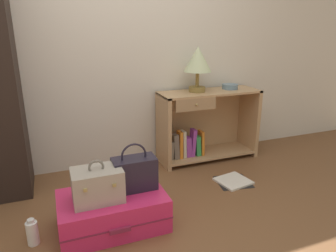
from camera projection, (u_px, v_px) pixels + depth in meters
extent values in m
plane|color=brown|center=(166.00, 248.00, 2.04)|extent=(9.00, 9.00, 0.00)
cube|color=silver|center=(111.00, 36.00, 2.98)|extent=(6.40, 0.10, 2.60)
cube|color=tan|center=(163.00, 131.00, 3.18)|extent=(0.04, 0.37, 0.75)
cube|color=tan|center=(249.00, 120.00, 3.53)|extent=(0.04, 0.37, 0.75)
cube|color=tan|center=(210.00, 92.00, 3.24)|extent=(1.07, 0.37, 0.02)
cube|color=tan|center=(207.00, 153.00, 3.45)|extent=(0.99, 0.37, 0.02)
cube|color=tan|center=(201.00, 121.00, 3.51)|extent=(0.99, 0.01, 0.73)
cube|color=#A68259|center=(196.00, 104.00, 3.03)|extent=(0.43, 0.02, 0.12)
sphere|color=#9E844C|center=(197.00, 105.00, 3.01)|extent=(0.02, 0.02, 0.02)
cube|color=#726659|center=(171.00, 150.00, 3.24)|extent=(0.05, 0.09, 0.20)
cube|color=#726659|center=(175.00, 146.00, 3.25)|extent=(0.07, 0.10, 0.27)
cube|color=orange|center=(180.00, 144.00, 3.26)|extent=(0.04, 0.11, 0.29)
cube|color=beige|center=(183.00, 144.00, 3.27)|extent=(0.04, 0.10, 0.29)
cube|color=purple|center=(188.00, 147.00, 3.30)|extent=(0.06, 0.09, 0.22)
cube|color=purple|center=(193.00, 142.00, 3.31)|extent=(0.06, 0.09, 0.30)
cube|color=green|center=(197.00, 145.00, 3.34)|extent=(0.06, 0.10, 0.22)
cube|color=orange|center=(201.00, 143.00, 3.35)|extent=(0.04, 0.11, 0.27)
cylinder|color=olive|center=(197.00, 89.00, 3.21)|extent=(0.17, 0.17, 0.05)
cylinder|color=olive|center=(197.00, 79.00, 3.17)|extent=(0.04, 0.04, 0.16)
cone|color=beige|center=(198.00, 59.00, 3.11)|extent=(0.28, 0.28, 0.25)
cylinder|color=slate|center=(230.00, 87.00, 3.34)|extent=(0.17, 0.17, 0.05)
cube|color=#DB2860|center=(113.00, 211.00, 2.24)|extent=(0.74, 0.46, 0.25)
cube|color=maroon|center=(113.00, 211.00, 2.24)|extent=(0.75, 0.47, 0.01)
cube|color=maroon|center=(120.00, 230.00, 2.02)|extent=(0.14, 0.02, 0.03)
cube|color=#A89E8E|center=(98.00, 185.00, 2.10)|extent=(0.33, 0.22, 0.23)
torus|color=slate|center=(96.00, 167.00, 2.06)|extent=(0.11, 0.02, 0.11)
cube|color=tan|center=(85.00, 190.00, 1.96)|extent=(0.02, 0.01, 0.02)
cube|color=tan|center=(114.00, 185.00, 2.02)|extent=(0.02, 0.01, 0.02)
cube|color=#231E2D|center=(134.00, 174.00, 2.25)|extent=(0.31, 0.16, 0.24)
torus|color=#231E2D|center=(134.00, 156.00, 2.21)|extent=(0.19, 0.01, 0.19)
cylinder|color=white|center=(33.00, 233.00, 2.06)|extent=(0.08, 0.08, 0.16)
cylinder|color=silver|center=(31.00, 221.00, 2.03)|extent=(0.05, 0.05, 0.02)
cube|color=white|center=(233.00, 181.00, 2.91)|extent=(0.32, 0.31, 0.02)
cube|color=black|center=(233.00, 182.00, 2.91)|extent=(0.34, 0.33, 0.01)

